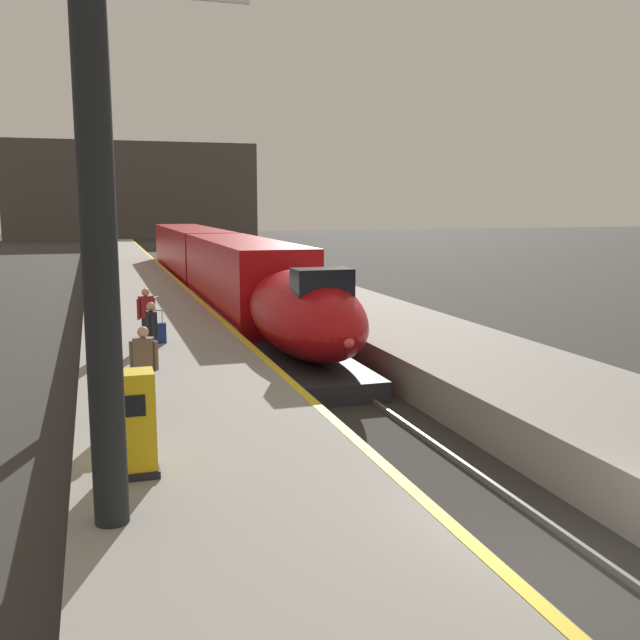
% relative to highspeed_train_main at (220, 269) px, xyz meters
% --- Properties ---
extents(ground_plane, '(260.00, 260.00, 0.00)m').
position_rel_highspeed_train_main_xyz_m(ground_plane, '(0.00, -28.25, -1.92)').
color(ground_plane, '#33302D').
extents(platform_left, '(4.80, 110.00, 1.05)m').
position_rel_highspeed_train_main_xyz_m(platform_left, '(-4.05, -3.50, -1.39)').
color(platform_left, gray).
rests_on(platform_left, ground).
extents(platform_right, '(4.80, 110.00, 1.05)m').
position_rel_highspeed_train_main_xyz_m(platform_right, '(4.05, -3.50, -1.39)').
color(platform_right, gray).
rests_on(platform_right, ground).
extents(platform_left_safety_stripe, '(0.20, 107.80, 0.01)m').
position_rel_highspeed_train_main_xyz_m(platform_left_safety_stripe, '(-1.77, -3.50, -0.86)').
color(platform_left_safety_stripe, yellow).
rests_on(platform_left_safety_stripe, platform_left).
extents(rail_main_left, '(0.08, 110.00, 0.12)m').
position_rel_highspeed_train_main_xyz_m(rail_main_left, '(-0.75, -0.75, -1.86)').
color(rail_main_left, slate).
rests_on(rail_main_left, ground).
extents(rail_main_right, '(0.08, 110.00, 0.12)m').
position_rel_highspeed_train_main_xyz_m(rail_main_right, '(0.75, -0.75, -1.86)').
color(rail_main_right, slate).
rests_on(rail_main_right, ground).
extents(highspeed_train_main, '(2.92, 39.34, 3.60)m').
position_rel_highspeed_train_main_xyz_m(highspeed_train_main, '(0.00, 0.00, 0.00)').
color(highspeed_train_main, '#B20F14').
rests_on(highspeed_train_main, ground).
extents(station_column_near, '(4.00, 0.68, 8.52)m').
position_rel_highspeed_train_main_xyz_m(station_column_near, '(-5.84, -26.61, 4.39)').
color(station_column_near, black).
rests_on(station_column_near, platform_left).
extents(station_column_mid, '(4.00, 0.68, 10.39)m').
position_rel_highspeed_train_main_xyz_m(station_column_mid, '(-5.90, -16.36, 5.30)').
color(station_column_mid, black).
rests_on(station_column_mid, platform_left).
extents(passenger_near_edge, '(0.53, 0.36, 1.69)m').
position_rel_highspeed_train_main_xyz_m(passenger_near_edge, '(-4.62, -14.90, 0.12)').
color(passenger_near_edge, '#23232D').
rests_on(passenger_near_edge, platform_left).
extents(passenger_mid_platform, '(0.26, 0.57, 1.69)m').
position_rel_highspeed_train_main_xyz_m(passenger_mid_platform, '(-4.70, -17.94, 0.12)').
color(passenger_mid_platform, '#23232D').
rests_on(passenger_mid_platform, platform_left).
extents(passenger_far_waiting, '(0.55, 0.33, 1.69)m').
position_rel_highspeed_train_main_xyz_m(passenger_far_waiting, '(-5.12, -21.50, 0.12)').
color(passenger_far_waiting, '#23232D').
rests_on(passenger_far_waiting, platform_left).
extents(rolling_suitcase, '(0.40, 0.22, 0.98)m').
position_rel_highspeed_train_main_xyz_m(rolling_suitcase, '(-4.24, -14.39, -0.56)').
color(rolling_suitcase, navy).
rests_on(rolling_suitcase, platform_left).
extents(ticket_machine_yellow, '(0.76, 0.62, 1.60)m').
position_rel_highspeed_train_main_xyz_m(ticket_machine_yellow, '(-5.55, -24.99, -0.13)').
color(ticket_machine_yellow, yellow).
rests_on(ticket_machine_yellow, platform_left).
extents(terminus_back_wall, '(36.00, 2.00, 14.00)m').
position_rel_highspeed_train_main_xyz_m(terminus_back_wall, '(0.00, 73.75, 5.08)').
color(terminus_back_wall, '#4C4742').
rests_on(terminus_back_wall, ground).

